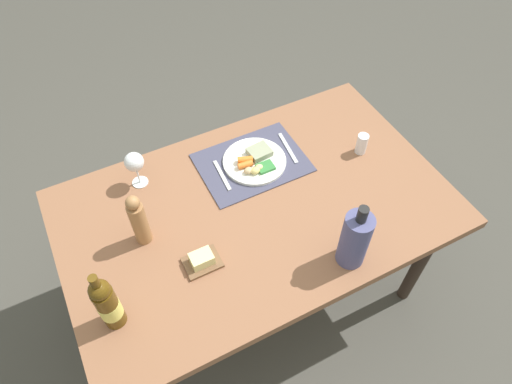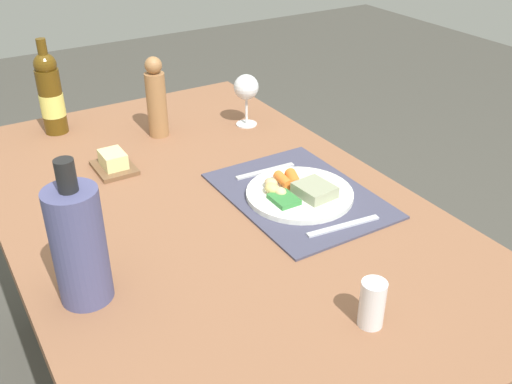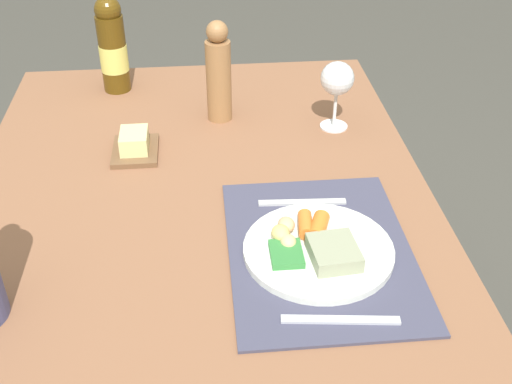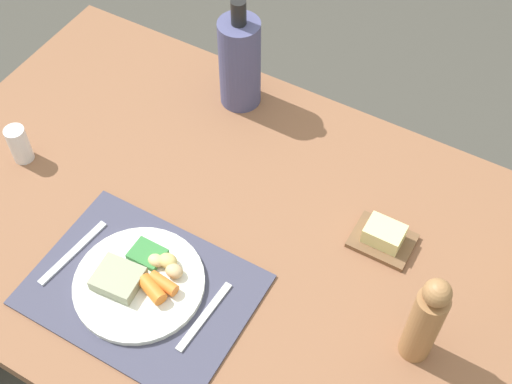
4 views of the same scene
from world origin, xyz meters
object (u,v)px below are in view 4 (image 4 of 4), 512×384
Objects in this scene: fork at (73,252)px; butter_dish at (383,237)px; salt_shaker at (19,144)px; dining_table at (233,250)px; pepper_mill at (425,321)px; dinner_plate at (139,281)px; knife at (204,316)px; cooler_bottle at (240,62)px.

butter_dish is (0.55, 0.35, 0.01)m from fork.
dining_table is at bearing 6.20° from salt_shaker.
pepper_mill is (0.15, -0.20, 0.10)m from butter_dish.
dinner_plate is 0.56m from pepper_mill.
butter_dish is 0.53× the size of pepper_mill.
salt_shaker is (-0.82, -0.20, 0.03)m from butter_dish.
pepper_mill is at bearing 15.23° from dinner_plate.
dining_table is 6.21× the size of pepper_mill.
fork is at bearing -29.62° from salt_shaker.
knife is 0.42m from pepper_mill.
salt_shaker is at bearing 169.51° from knife.
pepper_mill is 0.75m from cooler_bottle.
dining_table is 0.33m from butter_dish.
cooler_bottle is at bearing 50.71° from salt_shaker.
pepper_mill reaches higher than dining_table.
knife is 0.62m from cooler_bottle.
pepper_mill is 0.82× the size of cooler_bottle.
dining_table is at bearing 108.66° from knife.
dinner_plate is (-0.10, -0.20, 0.09)m from dining_table.
cooler_bottle is (-0.63, 0.42, 0.01)m from pepper_mill.
knife reaches higher than dining_table.
salt_shaker is at bearing -166.55° from butter_dish.
butter_dish is 1.38× the size of salt_shaker.
dining_table is 0.24m from dinner_plate.
knife is (0.06, -0.20, 0.08)m from dining_table.
fork is at bearing -176.83° from dinner_plate.
pepper_mill reaches higher than salt_shaker.
butter_dish is at bearing 25.64° from dining_table.
butter_dish is 0.85m from salt_shaker.
salt_shaker reaches higher than butter_dish.
butter_dish reaches higher than dinner_plate.
butter_dish reaches higher than knife.
dinner_plate is 1.43× the size of fork.
pepper_mill reaches higher than dinner_plate.
knife is 0.61m from salt_shaker.
dining_table is 0.55m from salt_shaker.
salt_shaker is at bearing -179.94° from pepper_mill.
fork is 1.44× the size of butter_dish.
fork reaches higher than dining_table.
fork is 0.59m from cooler_bottle.
butter_dish is at bearing 127.36° from pepper_mill.
cooler_bottle is (-0.19, 0.36, 0.19)m from dining_table.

